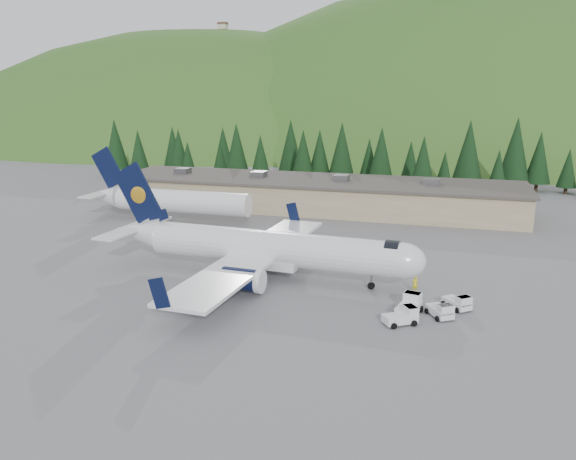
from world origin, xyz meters
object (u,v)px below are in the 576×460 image
at_px(ramp_worker, 415,284).
at_px(terminal_building, 313,193).
at_px(airliner, 263,249).
at_px(second_airliner, 166,200).
at_px(baggage_tug_d, 441,311).
at_px(baggage_tug_b, 459,303).
at_px(baggage_tug_c, 410,305).
at_px(baggage_tug_a, 403,316).

bearing_deg(ramp_worker, terminal_building, -91.57).
bearing_deg(airliner, second_airliner, 140.35).
height_order(second_airliner, baggage_tug_d, second_airliner).
relative_size(baggage_tug_b, terminal_building, 0.04).
distance_m(baggage_tug_c, baggage_tug_d, 2.85).
height_order(airliner, baggage_tug_b, airliner).
distance_m(airliner, ramp_worker, 16.62).
bearing_deg(baggage_tug_d, second_airliner, -155.82).
bearing_deg(baggage_tug_d, airliner, -140.84).
relative_size(second_airliner, baggage_tug_a, 8.40).
bearing_deg(baggage_tug_b, second_airliner, -160.61).
bearing_deg(terminal_building, airliner, -84.07).
distance_m(second_airliner, baggage_tug_b, 51.57).
height_order(baggage_tug_c, baggage_tug_d, baggage_tug_c).
bearing_deg(ramp_worker, airliner, -30.21).
bearing_deg(airliner, baggage_tug_c, -17.54).
bearing_deg(second_airliner, baggage_tug_b, -29.98).
relative_size(second_airliner, baggage_tug_d, 8.76).
bearing_deg(baggage_tug_c, baggage_tug_b, -49.13).
xyz_separation_m(airliner, terminal_building, (-3.94, 37.94, -0.62)).
distance_m(baggage_tug_c, ramp_worker, 6.01).
relative_size(second_airliner, baggage_tug_b, 9.06).
xyz_separation_m(baggage_tug_a, ramp_worker, (0.41, 8.61, 0.15)).
xyz_separation_m(second_airliner, baggage_tug_c, (40.28, -28.08, -2.53)).
height_order(second_airliner, baggage_tug_c, second_airliner).
xyz_separation_m(airliner, baggage_tug_c, (16.42, -6.14, -2.44)).
bearing_deg(baggage_tug_c, airliner, 81.92).
xyz_separation_m(baggage_tug_c, ramp_worker, (0.03, 6.01, 0.06)).
height_order(second_airliner, baggage_tug_b, second_airliner).
relative_size(baggage_tug_a, baggage_tug_c, 0.91).
relative_size(second_airliner, terminal_building, 0.39).
relative_size(terminal_building, baggage_tug_d, 22.61).
distance_m(airliner, second_airliner, 32.41).
bearing_deg(baggage_tug_a, terminal_building, 78.87).
distance_m(second_airliner, baggage_tug_d, 51.65).
bearing_deg(baggage_tug_d, baggage_tug_b, 117.39).
relative_size(baggage_tug_d, ramp_worker, 1.84).
height_order(baggage_tug_b, terminal_building, terminal_building).
bearing_deg(ramp_worker, baggage_tug_d, 84.48).
bearing_deg(airliner, ramp_worker, 2.49).
bearing_deg(airliner, terminal_building, 98.89).
xyz_separation_m(airliner, ramp_worker, (16.45, -0.13, -2.39)).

